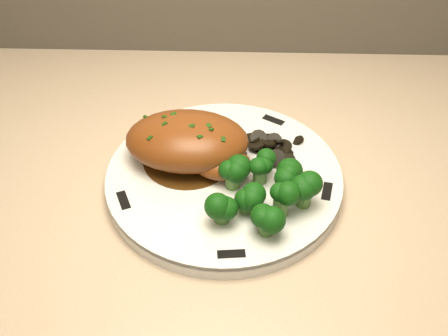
{
  "coord_description": "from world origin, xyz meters",
  "views": [
    {
      "loc": [
        0.09,
        1.13,
        1.34
      ],
      "look_at": [
        0.07,
        1.65,
        0.86
      ],
      "focal_mm": 45.0,
      "sensor_mm": 36.0,
      "label": 1
    }
  ],
  "objects": [
    {
      "name": "chicken_breast",
      "position": [
        0.03,
        1.67,
        0.88
      ],
      "size": [
        0.16,
        0.11,
        0.06
      ],
      "rotation": [
        0.0,
        0.0,
        -0.04
      ],
      "color": "brown",
      "rests_on": "plate"
    },
    {
      "name": "rim_accent_2",
      "position": [
        -0.04,
        1.6,
        0.85
      ],
      "size": [
        0.02,
        0.03,
        0.0
      ],
      "primitive_type": "cube",
      "rotation": [
        0.0,
        0.0,
        5.12
      ],
      "color": "black",
      "rests_on": "plate"
    },
    {
      "name": "rim_accent_0",
      "position": [
        0.14,
        1.76,
        0.85
      ],
      "size": [
        0.03,
        0.03,
        0.0
      ],
      "primitive_type": "cube",
      "rotation": [
        0.0,
        0.0,
        2.61
      ],
      "color": "black",
      "rests_on": "plate"
    },
    {
      "name": "mushroom_pile",
      "position": [
        0.13,
        1.69,
        0.86
      ],
      "size": [
        0.09,
        0.06,
        0.02
      ],
      "color": "black",
      "rests_on": "plate"
    },
    {
      "name": "gravy_pool",
      "position": [
        0.03,
        1.68,
        0.85
      ],
      "size": [
        0.12,
        0.12,
        0.0
      ],
      "primitive_type": "cylinder",
      "color": "#40240B",
      "rests_on": "plate"
    },
    {
      "name": "rim_accent_4",
      "position": [
        0.2,
        1.62,
        0.85
      ],
      "size": [
        0.02,
        0.03,
        0.0
      ],
      "primitive_type": "cube",
      "rotation": [
        0.0,
        0.0,
        7.63
      ],
      "color": "black",
      "rests_on": "plate"
    },
    {
      "name": "rim_accent_3",
      "position": [
        0.09,
        1.52,
        0.85
      ],
      "size": [
        0.03,
        0.01,
        0.0
      ],
      "primitive_type": "cube",
      "rotation": [
        0.0,
        0.0,
        6.38
      ],
      "color": "black",
      "rests_on": "plate"
    },
    {
      "name": "rim_accent_1",
      "position": [
        -0.01,
        1.75,
        0.85
      ],
      "size": [
        0.03,
        0.03,
        0.0
      ],
      "primitive_type": "cube",
      "rotation": [
        0.0,
        0.0,
        3.86
      ],
      "color": "black",
      "rests_on": "plate"
    },
    {
      "name": "broccoli_florets",
      "position": [
        0.12,
        1.6,
        0.88
      ],
      "size": [
        0.12,
        0.11,
        0.04
      ],
      "rotation": [
        0.0,
        0.0,
        -0.26
      ],
      "color": "#4D7832",
      "rests_on": "plate"
    },
    {
      "name": "plate",
      "position": [
        0.07,
        1.65,
        0.84
      ],
      "size": [
        0.37,
        0.37,
        0.02
      ],
      "primitive_type": "cylinder",
      "rotation": [
        0.0,
        0.0,
        -0.31
      ],
      "color": "silver",
      "rests_on": "counter"
    }
  ]
}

